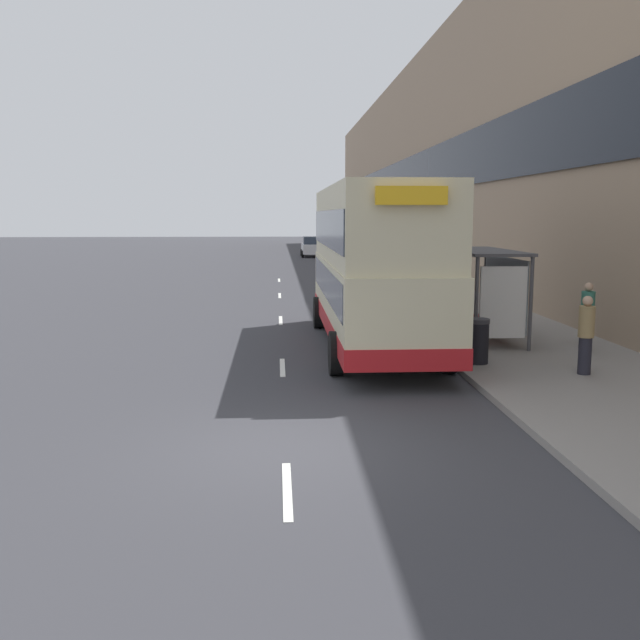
% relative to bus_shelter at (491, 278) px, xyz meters
% --- Properties ---
extents(ground_plane, '(220.00, 220.00, 0.00)m').
position_rel_bus_shelter_xyz_m(ground_plane, '(-5.77, -8.59, -1.88)').
color(ground_plane, '#38383D').
extents(pavement, '(5.00, 93.00, 0.14)m').
position_rel_bus_shelter_xyz_m(pavement, '(0.73, 29.91, -1.81)').
color(pavement, gray).
rests_on(pavement, ground_plane).
extents(terrace_facade, '(3.10, 93.00, 13.88)m').
position_rel_bus_shelter_xyz_m(terrace_facade, '(4.72, 29.91, 5.06)').
color(terrace_facade, '#9E846B').
rests_on(terrace_facade, ground_plane).
extents(lane_mark_0, '(0.12, 2.00, 0.01)m').
position_rel_bus_shelter_xyz_m(lane_mark_0, '(-5.77, -10.27, -1.87)').
color(lane_mark_0, silver).
rests_on(lane_mark_0, ground_plane).
extents(lane_mark_1, '(0.12, 2.00, 0.01)m').
position_rel_bus_shelter_xyz_m(lane_mark_1, '(-5.77, -2.65, -1.87)').
color(lane_mark_1, silver).
rests_on(lane_mark_1, ground_plane).
extents(lane_mark_2, '(0.12, 2.00, 0.01)m').
position_rel_bus_shelter_xyz_m(lane_mark_2, '(-5.77, 4.97, -1.87)').
color(lane_mark_2, silver).
rests_on(lane_mark_2, ground_plane).
extents(lane_mark_3, '(0.12, 2.00, 0.01)m').
position_rel_bus_shelter_xyz_m(lane_mark_3, '(-5.77, 12.59, -1.87)').
color(lane_mark_3, silver).
rests_on(lane_mark_3, ground_plane).
extents(lane_mark_4, '(0.12, 2.00, 0.01)m').
position_rel_bus_shelter_xyz_m(lane_mark_4, '(-5.77, 20.20, -1.87)').
color(lane_mark_4, silver).
rests_on(lane_mark_4, ground_plane).
extents(bus_shelter, '(1.60, 4.20, 2.48)m').
position_rel_bus_shelter_xyz_m(bus_shelter, '(0.00, 0.00, 0.00)').
color(bus_shelter, '#4C4C51').
rests_on(bus_shelter, ground_plane).
extents(double_decker_bus_near, '(2.85, 10.53, 4.30)m').
position_rel_bus_shelter_xyz_m(double_decker_bus_near, '(-3.30, -0.26, 0.41)').
color(double_decker_bus_near, beige).
rests_on(double_decker_bus_near, ground_plane).
extents(car_0, '(2.01, 4.48, 1.75)m').
position_rel_bus_shelter_xyz_m(car_0, '(-2.78, 42.83, -1.01)').
color(car_0, silver).
rests_on(car_0, ground_plane).
extents(car_1, '(2.03, 4.05, 1.84)m').
position_rel_bus_shelter_xyz_m(car_1, '(-2.85, 11.43, -0.98)').
color(car_1, '#B7B799').
rests_on(car_1, ground_plane).
extents(pedestrian_at_shelter, '(0.34, 0.34, 1.73)m').
position_rel_bus_shelter_xyz_m(pedestrian_at_shelter, '(2.07, -1.53, -0.85)').
color(pedestrian_at_shelter, '#23232D').
rests_on(pedestrian_at_shelter, ground_plane).
extents(pedestrian_1, '(0.35, 0.35, 1.77)m').
position_rel_bus_shelter_xyz_m(pedestrian_1, '(-0.18, 3.20, -0.83)').
color(pedestrian_1, '#23232D').
rests_on(pedestrian_1, ground_plane).
extents(pedestrian_2, '(0.33, 0.33, 1.65)m').
position_rel_bus_shelter_xyz_m(pedestrian_2, '(1.51, 3.02, -0.89)').
color(pedestrian_2, '#23232D').
rests_on(pedestrian_2, ground_plane).
extents(pedestrian_3, '(0.32, 0.32, 1.64)m').
position_rel_bus_shelter_xyz_m(pedestrian_3, '(0.58, 0.71, -0.90)').
color(pedestrian_3, '#23232D').
rests_on(pedestrian_3, ground_plane).
extents(pedestrian_4, '(0.34, 0.34, 1.72)m').
position_rel_bus_shelter_xyz_m(pedestrian_4, '(0.79, -4.36, -0.86)').
color(pedestrian_4, '#23232D').
rests_on(pedestrian_4, ground_plane).
extents(litter_bin, '(0.55, 0.55, 1.05)m').
position_rel_bus_shelter_xyz_m(litter_bin, '(-1.22, -3.07, -1.21)').
color(litter_bin, black).
rests_on(litter_bin, ground_plane).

